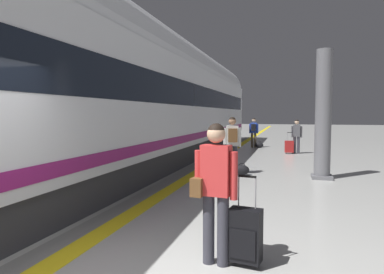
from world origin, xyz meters
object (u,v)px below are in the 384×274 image
Objects in this scene: rolling_suitcase_foreground at (245,235)px; suitcase_far at (289,147)px; passenger_near at (232,140)px; passenger_mid at (254,130)px; high_speed_train at (155,95)px; traveller_foreground at (215,183)px; duffel_bag_mid at (259,145)px; passenger_far at (297,134)px; duffel_bag_near at (242,170)px; platform_pillar at (323,117)px.

rolling_suitcase_foreground is 1.10× the size of suitcase_far.
passenger_near reaches higher than passenger_mid.
traveller_foreground is (3.91, -7.95, -1.51)m from high_speed_train.
passenger_mid reaches higher than duffel_bag_mid.
rolling_suitcase_foreground is at bearing -92.29° from suitcase_far.
passenger_mid reaches higher than passenger_far.
rolling_suitcase_foreground is 0.63× the size of passenger_near.
rolling_suitcase_foreground reaches higher than duffel_bag_near.
passenger_near is 0.48× the size of platform_pillar.
platform_pillar is (0.89, -6.15, 1.40)m from suitcase_far.
high_speed_train is at bearing 163.62° from platform_pillar.
platform_pillar is (2.24, 0.03, 1.57)m from duffel_bag_near.
duffel_bag_near is 0.45× the size of suitcase_far.
passenger_mid is at bearing 67.67° from high_speed_train.
rolling_suitcase_foreground is 12.39m from suitcase_far.
passenger_far is at bearing 84.63° from traveller_foreground.
traveller_foreground is at bearing -82.82° from passenger_near.
high_speed_train is 7.80m from passenger_mid.
traveller_foreground is at bearing -95.37° from passenger_far.
duffel_bag_mid is at bearing 89.24° from passenger_near.
traveller_foreground is 3.89× the size of duffel_bag_mid.
duffel_bag_mid is 9.04m from platform_pillar.
duffel_bag_near is (-0.49, 6.26, -0.84)m from traveller_foreground.
passenger_mid is 3.61× the size of duffel_bag_mid.
passenger_near reaches higher than duffel_bag_mid.
rolling_suitcase_foreground is (0.37, 0.05, -0.61)m from traveller_foreground.
passenger_near is at bearing 161.90° from duffel_bag_near.
duffel_bag_near is at bearing -86.59° from passenger_mid.
duffel_bag_mid is at bearing 92.66° from traveller_foreground.
passenger_mid is at bearing 95.24° from rolling_suitcase_foreground.
passenger_near is 3.93× the size of duffel_bag_mid.
high_speed_train is 25.69× the size of rolling_suitcase_foreground.
duffel_bag_mid is at bearing 94.07° from rolling_suitcase_foreground.
platform_pillar reaches higher than passenger_mid.
passenger_near is 8.53m from duffel_bag_mid.
high_speed_train is 4.49m from duffel_bag_near.
duffel_bag_mid is (-0.20, 8.59, 0.00)m from duffel_bag_near.
suitcase_far is (1.55, -2.41, 0.17)m from duffel_bag_mid.
duffel_bag_near is (0.32, -0.10, -0.87)m from passenger_near.
rolling_suitcase_foreground is at bearing -84.76° from passenger_mid.
passenger_mid is (-1.01, 15.02, -0.05)m from traveller_foreground.
high_speed_train reaches higher than duffel_bag_near.
rolling_suitcase_foreground is 6.27m from duffel_bag_near.
traveller_foreground reaches higher than duffel_bag_near.
traveller_foreground is 12.62m from passenger_far.
high_speed_train is 7.75× the size of platform_pillar.
duffel_bag_mid is 3.05m from passenger_far.
passenger_mid is (-0.52, 8.77, 0.79)m from duffel_bag_near.
platform_pillar is at bearing -84.78° from passenger_far.
traveller_foreground is 6.41m from passenger_near.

